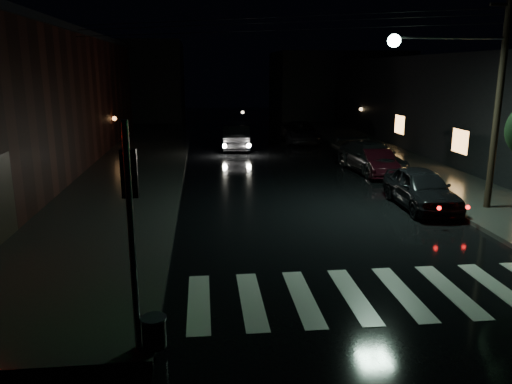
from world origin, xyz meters
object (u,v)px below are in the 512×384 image
object	(u,v)px
parked_car_b	(377,162)
parked_car_c	(371,157)
parked_car_d	(301,132)
parked_car_a	(421,188)
oncoming_car	(236,137)

from	to	relation	value
parked_car_b	parked_car_c	size ratio (longest dim) A/B	0.75
parked_car_b	parked_car_d	xyz separation A→B (m)	(-1.53, 11.97, 0.09)
parked_car_a	parked_car_d	size ratio (longest dim) A/B	0.84
parked_car_b	parked_car_c	world-z (taller)	parked_car_c
parked_car_a	parked_car_b	world-z (taller)	parked_car_a
parked_car_a	parked_car_c	distance (m)	6.91
parked_car_a	parked_car_c	world-z (taller)	parked_car_a
parked_car_b	oncoming_car	size ratio (longest dim) A/B	0.81
oncoming_car	parked_car_c	bearing A→B (deg)	131.16
parked_car_d	oncoming_car	size ratio (longest dim) A/B	1.09
parked_car_a	parked_car_b	bearing A→B (deg)	87.85
parked_car_a	parked_car_b	xyz separation A→B (m)	(0.40, 6.04, -0.11)
parked_car_b	parked_car_c	xyz separation A→B (m)	(0.00, 0.85, 0.11)
parked_car_b	parked_car_d	size ratio (longest dim) A/B	0.74
parked_car_a	parked_car_b	distance (m)	6.06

